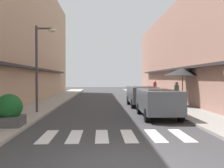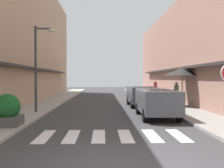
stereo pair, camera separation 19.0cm
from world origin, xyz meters
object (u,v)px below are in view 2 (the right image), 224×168
parked_car_near (157,100)px  cafe_umbrella (182,72)px  parked_car_mid (141,94)px  street_lamp (39,59)px  pedestrian_walking_far (155,88)px  pedestrian_walking_near (176,93)px  planter_corner (7,111)px

parked_car_near → cafe_umbrella: bearing=60.1°
parked_car_mid → street_lamp: (-6.44, -3.92, 2.24)m
parked_car_near → pedestrian_walking_far: size_ratio=2.50×
pedestrian_walking_far → pedestrian_walking_near: bearing=83.0°
parked_car_near → parked_car_mid: 5.66m
parked_car_mid → pedestrian_walking_far: bearing=71.5°
cafe_umbrella → pedestrian_walking_far: bearing=91.5°
parked_car_near → planter_corner: bearing=-157.2°
cafe_umbrella → planter_corner: (-9.44, -7.62, -1.77)m
pedestrian_walking_far → parked_car_mid: bearing=64.8°
cafe_umbrella → pedestrian_walking_far: cafe_umbrella is taller
street_lamp → planter_corner: size_ratio=3.78×
pedestrian_walking_near → cafe_umbrella: bearing=157.7°
planter_corner → pedestrian_walking_near: bearing=41.6°
parked_car_mid → pedestrian_walking_far: pedestrian_walking_far is taller
cafe_umbrella → planter_corner: 12.26m
street_lamp → planter_corner: bearing=-92.9°
cafe_umbrella → pedestrian_walking_near: 1.62m
parked_car_mid → planter_corner: 10.77m
cafe_umbrella → planter_corner: cafe_umbrella is taller
parked_car_mid → cafe_umbrella: 3.30m
parked_car_near → pedestrian_walking_near: size_ratio=2.63×
cafe_umbrella → planter_corner: size_ratio=2.06×
cafe_umbrella → pedestrian_walking_far: 8.60m
parked_car_near → planter_corner: size_ratio=3.35×
street_lamp → cafe_umbrella: size_ratio=1.84×
street_lamp → pedestrian_walking_near: size_ratio=2.97×
planter_corner → pedestrian_walking_near: pedestrian_walking_near is taller
cafe_umbrella → pedestrian_walking_near: size_ratio=1.62×
parked_car_near → cafe_umbrella: cafe_umbrella is taller
parked_car_near → street_lamp: street_lamp is taller
pedestrian_walking_near → street_lamp: bearing=64.2°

